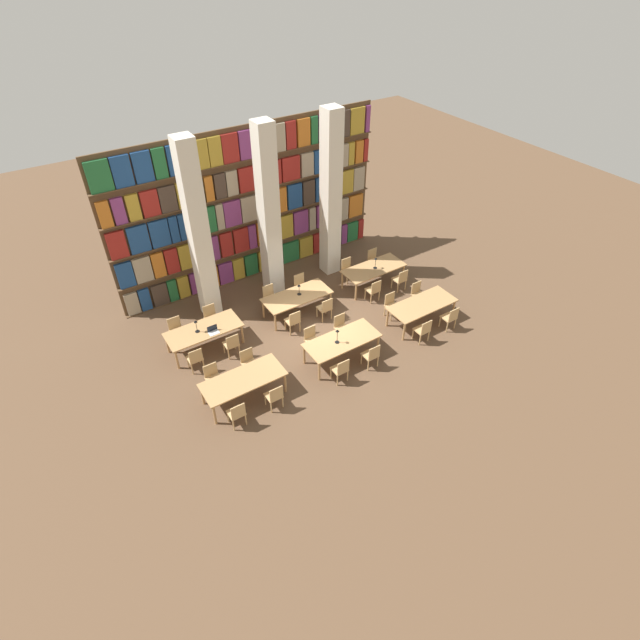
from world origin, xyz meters
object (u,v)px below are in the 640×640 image
chair_5 (312,339)px  chair_2 (275,396)px  chair_19 (301,285)px  chair_22 (400,279)px  reading_table_3 (204,331)px  chair_12 (195,358)px  desk_lamp_1 (196,324)px  chair_9 (391,305)px  chair_0 (237,413)px  chair_17 (270,296)px  chair_15 (211,317)px  chair_21 (348,269)px  chair_3 (249,362)px  chair_20 (374,290)px  chair_13 (176,329)px  chair_8 (423,330)px  chair_4 (341,369)px  chair_16 (293,321)px  reading_table_2 (422,305)px  reading_table_4 (297,297)px  chair_11 (418,293)px  chair_23 (374,259)px  laptop (213,331)px  chair_18 (325,308)px  reading_table_1 (342,341)px  reading_table_5 (374,269)px  reading_table_0 (243,381)px  chair_6 (371,355)px  chair_14 (232,344)px  chair_10 (450,317)px  chair_1 (213,377)px  desk_lamp_0 (337,334)px  pillar_right (331,197)px  desk_lamp_2 (299,288)px  pillar_left (199,235)px

chair_5 → chair_2: bearing=34.4°
chair_19 → chair_22: (3.19, -1.62, 0.00)m
reading_table_3 → chair_12: size_ratio=2.68×
desk_lamp_1 → chair_9: bearing=-17.1°
chair_0 → chair_17: same height
chair_5 → chair_12: 3.53m
chair_15 → chair_21: (5.36, -0.10, 0.00)m
chair_3 → chair_15: same height
chair_20 → chair_13: bearing=165.7°
chair_3 → chair_8: size_ratio=1.00×
chair_4 → reading_table_3: bearing=127.9°
chair_4 → chair_16: same height
chair_3 → chair_16: (2.06, 0.95, 0.00)m
chair_4 → reading_table_2: (3.79, 0.82, 0.21)m
chair_15 → reading_table_4: 2.88m
chair_11 → reading_table_4: (-3.75, 1.83, 0.21)m
chair_22 → chair_23: 1.56m
laptop → chair_21: laptop is taller
reading_table_2 → chair_8: chair_8 is taller
laptop → chair_18: bearing=-8.1°
laptop → reading_table_1: bearing=-37.8°
chair_12 → reading_table_5: 7.15m
chair_0 → reading_table_4: 5.03m
chair_4 → laptop: size_ratio=2.70×
reading_table_4 → chair_13: bearing=168.0°
chair_3 → chair_12: 1.60m
chair_16 → chair_17: same height
reading_table_0 → chair_4: 2.79m
chair_15 → chair_16: bearing=142.9°
chair_3 → chair_15: (-0.08, 2.56, 0.00)m
chair_6 → chair_8: bearing=1.0°
reading_table_0 → chair_14: bearing=75.6°
chair_5 → chair_13: bearing=-39.0°
chair_2 → chair_12: same height
chair_11 → laptop: laptop is taller
chair_10 → desk_lamp_1: 8.04m
chair_1 → reading_table_2: bearing=172.8°
chair_11 → chair_15: 7.03m
chair_0 → chair_10: 7.55m
laptop → desk_lamp_0: bearing=-39.8°
chair_20 → pillar_right: bearing=94.2°
chair_0 → chair_22: (7.61, 2.46, 0.00)m
chair_3 → chair_6: bearing=151.9°
reading_table_0 → chair_6: size_ratio=2.68×
chair_8 → chair_17: 5.26m
desk_lamp_2 → chair_23: (3.71, 0.72, -0.55)m
chair_14 → desk_lamp_1: (-0.74, 0.77, 0.57)m
reading_table_0 → chair_15: bearing=82.2°
chair_8 → chair_9: bearing=90.0°
chair_1 → pillar_left: bearing=-111.9°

